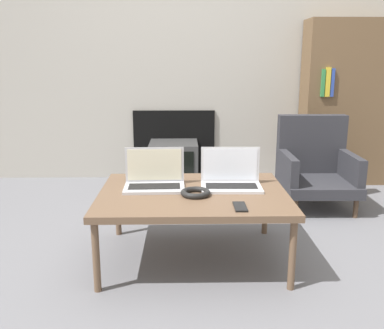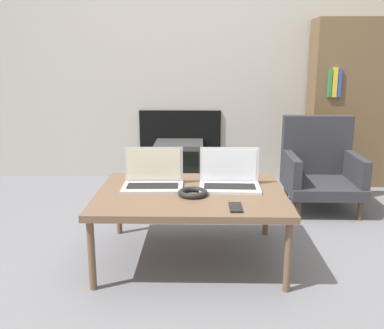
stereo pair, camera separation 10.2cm
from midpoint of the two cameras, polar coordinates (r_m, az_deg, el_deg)
name	(u,v)px [view 2 (the right image)]	position (r m, az deg, el deg)	size (l,w,h in m)	color
ground_plane	(190,271)	(2.37, 1.04, -14.07)	(14.00, 14.00, 0.00)	slate
wall_back	(195,40)	(4.05, 1.16, 16.29)	(7.00, 0.08, 2.60)	#ADA89E
table	(191,197)	(2.38, 1.09, -4.33)	(1.03, 0.79, 0.40)	brown
laptop_left	(153,178)	(2.45, -4.02, -1.88)	(0.35, 0.23, 0.22)	#B2B2B7
laptop_right	(230,179)	(2.45, 6.22, -1.92)	(0.34, 0.22, 0.22)	silver
headphones	(193,193)	(2.30, 1.38, -3.79)	(0.16, 0.16, 0.03)	black
phone	(236,207)	(2.12, 7.22, -5.69)	(0.06, 0.14, 0.01)	black
tv	(179,163)	(3.91, -0.97, 0.20)	(0.43, 0.41, 0.38)	#383838
armchair	(320,165)	(3.44, 17.47, -0.12)	(0.54, 0.56, 0.69)	#2D2D33
bookshelf	(355,104)	(4.12, 21.60, 7.53)	(0.80, 0.32, 1.46)	brown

